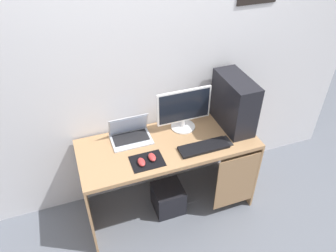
{
  "coord_description": "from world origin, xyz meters",
  "views": [
    {
      "loc": [
        -0.71,
        -1.96,
        2.55
      ],
      "look_at": [
        0.0,
        0.0,
        0.95
      ],
      "focal_mm": 34.59,
      "sensor_mm": 36.0,
      "label": 1
    }
  ],
  "objects_px": {
    "laptop": "(130,134)",
    "mouse_left": "(152,157)",
    "cell_phone": "(226,141)",
    "subwoofer": "(168,198)",
    "monitor": "(184,110)",
    "pc_tower": "(234,103)",
    "keyboard": "(204,147)",
    "mouse_right": "(141,162)"
  },
  "relations": [
    {
      "from": "monitor",
      "to": "laptop",
      "type": "height_order",
      "value": "monitor"
    },
    {
      "from": "mouse_left",
      "to": "subwoofer",
      "type": "xyz_separation_m",
      "value": [
        0.17,
        0.09,
        -0.66
      ]
    },
    {
      "from": "laptop",
      "to": "mouse_left",
      "type": "distance_m",
      "value": 0.33
    },
    {
      "from": "laptop",
      "to": "subwoofer",
      "type": "bearing_deg",
      "value": -40.56
    },
    {
      "from": "cell_phone",
      "to": "mouse_right",
      "type": "bearing_deg",
      "value": -178.74
    },
    {
      "from": "pc_tower",
      "to": "monitor",
      "type": "bearing_deg",
      "value": 166.56
    },
    {
      "from": "subwoofer",
      "to": "pc_tower",
      "type": "bearing_deg",
      "value": 9.53
    },
    {
      "from": "laptop",
      "to": "mouse_left",
      "type": "bearing_deg",
      "value": -73.0
    },
    {
      "from": "pc_tower",
      "to": "cell_phone",
      "type": "xyz_separation_m",
      "value": [
        -0.16,
        -0.2,
        -0.23
      ]
    },
    {
      "from": "pc_tower",
      "to": "mouse_left",
      "type": "relative_size",
      "value": 4.97
    },
    {
      "from": "pc_tower",
      "to": "laptop",
      "type": "relative_size",
      "value": 1.41
    },
    {
      "from": "pc_tower",
      "to": "mouse_right",
      "type": "distance_m",
      "value": 0.96
    },
    {
      "from": "monitor",
      "to": "subwoofer",
      "type": "height_order",
      "value": "monitor"
    },
    {
      "from": "keyboard",
      "to": "cell_phone",
      "type": "bearing_deg",
      "value": 3.04
    },
    {
      "from": "pc_tower",
      "to": "subwoofer",
      "type": "height_order",
      "value": "pc_tower"
    },
    {
      "from": "pc_tower",
      "to": "monitor",
      "type": "relative_size",
      "value": 0.98
    },
    {
      "from": "mouse_right",
      "to": "mouse_left",
      "type": "bearing_deg",
      "value": 14.74
    },
    {
      "from": "mouse_left",
      "to": "subwoofer",
      "type": "height_order",
      "value": "mouse_left"
    },
    {
      "from": "cell_phone",
      "to": "monitor",
      "type": "bearing_deg",
      "value": 131.3
    },
    {
      "from": "pc_tower",
      "to": "subwoofer",
      "type": "bearing_deg",
      "value": -170.47
    },
    {
      "from": "cell_phone",
      "to": "subwoofer",
      "type": "height_order",
      "value": "cell_phone"
    },
    {
      "from": "keyboard",
      "to": "subwoofer",
      "type": "relative_size",
      "value": 1.54
    },
    {
      "from": "mouse_left",
      "to": "mouse_right",
      "type": "xyz_separation_m",
      "value": [
        -0.09,
        -0.03,
        0.0
      ]
    },
    {
      "from": "keyboard",
      "to": "laptop",
      "type": "bearing_deg",
      "value": 148.19
    },
    {
      "from": "pc_tower",
      "to": "mouse_right",
      "type": "xyz_separation_m",
      "value": [
        -0.91,
        -0.22,
        -0.21
      ]
    },
    {
      "from": "mouse_left",
      "to": "cell_phone",
      "type": "distance_m",
      "value": 0.66
    },
    {
      "from": "laptop",
      "to": "pc_tower",
      "type": "bearing_deg",
      "value": -7.3
    },
    {
      "from": "mouse_left",
      "to": "subwoofer",
      "type": "distance_m",
      "value": 0.69
    },
    {
      "from": "pc_tower",
      "to": "laptop",
      "type": "distance_m",
      "value": 0.94
    },
    {
      "from": "mouse_left",
      "to": "mouse_right",
      "type": "relative_size",
      "value": 1.0
    },
    {
      "from": "laptop",
      "to": "mouse_left",
      "type": "height_order",
      "value": "laptop"
    },
    {
      "from": "monitor",
      "to": "cell_phone",
      "type": "bearing_deg",
      "value": -48.7
    },
    {
      "from": "keyboard",
      "to": "mouse_left",
      "type": "bearing_deg",
      "value": 177.4
    },
    {
      "from": "keyboard",
      "to": "pc_tower",
      "type": "bearing_deg",
      "value": 30.09
    },
    {
      "from": "laptop",
      "to": "cell_phone",
      "type": "xyz_separation_m",
      "value": [
        0.75,
        -0.32,
        -0.04
      ]
    },
    {
      "from": "monitor",
      "to": "mouse_right",
      "type": "relative_size",
      "value": 5.06
    },
    {
      "from": "keyboard",
      "to": "subwoofer",
      "type": "xyz_separation_m",
      "value": [
        -0.27,
        0.11,
        -0.65
      ]
    },
    {
      "from": "laptop",
      "to": "mouse_left",
      "type": "xyz_separation_m",
      "value": [
        0.1,
        -0.31,
        -0.02
      ]
    },
    {
      "from": "monitor",
      "to": "mouse_left",
      "type": "distance_m",
      "value": 0.52
    },
    {
      "from": "keyboard",
      "to": "subwoofer",
      "type": "bearing_deg",
      "value": 158.51
    },
    {
      "from": "pc_tower",
      "to": "laptop",
      "type": "bearing_deg",
      "value": 172.7
    },
    {
      "from": "pc_tower",
      "to": "keyboard",
      "type": "height_order",
      "value": "pc_tower"
    }
  ]
}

